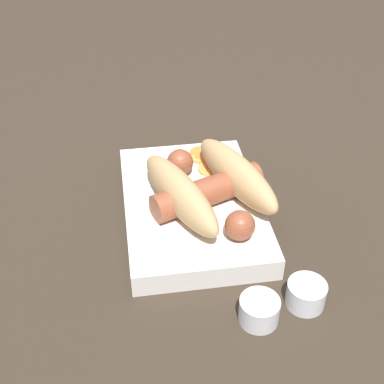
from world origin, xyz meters
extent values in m
plane|color=#33281E|center=(0.00, 0.00, 0.00)|extent=(3.00, 3.00, 0.00)
cube|color=silver|center=(0.00, 0.00, 0.01)|extent=(0.24, 0.17, 0.03)
ellipsoid|color=tan|center=(0.02, -0.02, 0.05)|extent=(0.17, 0.09, 0.05)
ellipsoid|color=tan|center=(-0.01, 0.06, 0.05)|extent=(0.17, 0.09, 0.05)
cylinder|color=brown|center=(0.01, 0.02, 0.05)|extent=(0.08, 0.14, 0.03)
sphere|color=brown|center=(0.08, 0.04, 0.05)|extent=(0.03, 0.03, 0.03)
sphere|color=brown|center=(-0.05, -0.01, 0.05)|extent=(0.03, 0.03, 0.03)
cylinder|color=orange|center=(-0.08, 0.04, 0.03)|extent=(0.05, 0.05, 0.00)
cylinder|color=orange|center=(-0.09, 0.03, 0.03)|extent=(0.04, 0.04, 0.00)
cylinder|color=#F99E4C|center=(-0.08, 0.02, 0.03)|extent=(0.03, 0.03, 0.00)
cylinder|color=#F99E4C|center=(-0.06, 0.03, 0.03)|extent=(0.04, 0.04, 0.00)
cylinder|color=orange|center=(-0.09, 0.03, 0.03)|extent=(0.03, 0.03, 0.00)
cylinder|color=silver|center=(0.17, 0.04, 0.01)|extent=(0.04, 0.04, 0.03)
cylinder|color=maroon|center=(0.17, 0.04, 0.01)|extent=(0.03, 0.03, 0.01)
cylinder|color=silver|center=(0.16, 0.10, 0.01)|extent=(0.04, 0.04, 0.03)
cylinder|color=maroon|center=(0.16, 0.10, 0.01)|extent=(0.03, 0.03, 0.01)
camera|label=1|loc=(0.51, -0.08, 0.44)|focal=50.00mm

